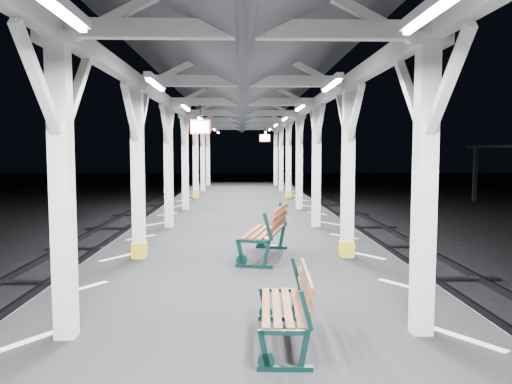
{
  "coord_description": "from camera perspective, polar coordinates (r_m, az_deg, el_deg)",
  "views": [
    {
      "loc": [
        -0.05,
        -7.48,
        3.09
      ],
      "look_at": [
        0.27,
        3.1,
        2.2
      ],
      "focal_mm": 35.0,
      "sensor_mm": 36.0,
      "label": 1
    }
  ],
  "objects": [
    {
      "name": "ground",
      "position": [
        8.09,
        -1.32,
        -17.64
      ],
      "size": [
        120.0,
        120.0,
        0.0
      ],
      "primitive_type": "plane",
      "color": "black",
      "rests_on": "ground"
    },
    {
      "name": "platform",
      "position": [
        7.92,
        -1.33,
        -14.29
      ],
      "size": [
        6.0,
        50.0,
        1.0
      ],
      "primitive_type": "cube",
      "color": "black",
      "rests_on": "ground"
    },
    {
      "name": "hazard_stripes_left",
      "position": [
        8.13,
        -19.18,
        -10.33
      ],
      "size": [
        1.0,
        48.0,
        0.01
      ],
      "primitive_type": "cube",
      "color": "silver",
      "rests_on": "platform"
    },
    {
      "name": "hazard_stripes_right",
      "position": [
        8.16,
        16.43,
        -10.21
      ],
      "size": [
        1.0,
        48.0,
        0.01
      ],
      "primitive_type": "cube",
      "color": "silver",
      "rests_on": "platform"
    },
    {
      "name": "canopy",
      "position": [
        7.6,
        -1.38,
        15.99
      ],
      "size": [
        5.4,
        49.0,
        4.65
      ],
      "color": "silver",
      "rests_on": "platform"
    },
    {
      "name": "bench_near",
      "position": [
        5.53,
        3.92,
        -12.71
      ],
      "size": [
        0.62,
        1.5,
        0.8
      ],
      "rotation": [
        0.0,
        0.0,
        -0.05
      ],
      "color": "black",
      "rests_on": "platform"
    },
    {
      "name": "bench_mid",
      "position": [
        9.68,
        1.5,
        -4.43
      ],
      "size": [
        1.09,
        1.96,
        1.01
      ],
      "rotation": [
        0.0,
        0.0,
        -0.23
      ],
      "color": "black",
      "rests_on": "platform"
    }
  ]
}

